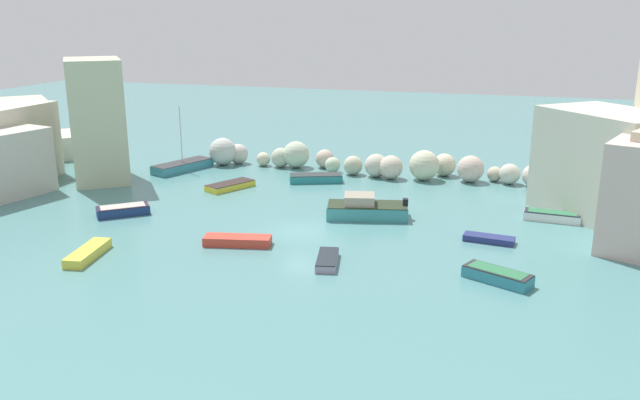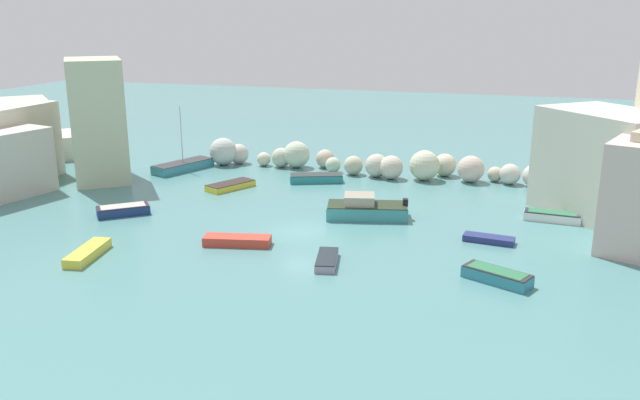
# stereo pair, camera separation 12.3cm
# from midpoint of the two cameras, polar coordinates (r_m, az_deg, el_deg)

# --- Properties ---
(cove_water) EXTENTS (160.00, 160.00, 0.00)m
(cove_water) POSITION_cam_midpoint_polar(r_m,az_deg,el_deg) (43.31, -1.57, -2.75)
(cove_water) COLOR slate
(cove_water) RESTS_ON ground
(cliff_headland_left) EXTENTS (19.59, 23.36, 10.26)m
(cliff_headland_left) POSITION_cam_midpoint_polar(r_m,az_deg,el_deg) (62.78, -24.67, 4.71)
(cliff_headland_left) COLOR #BAB0AA
(cliff_headland_left) RESTS_ON ground
(rock_breakwater) EXTENTS (32.23, 4.46, 2.58)m
(rock_breakwater) POSITION_cam_midpoint_polar(r_m,az_deg,el_deg) (58.24, 5.30, 3.21)
(rock_breakwater) COLOR beige
(rock_breakwater) RESTS_ON ground
(moored_boat_0) EXTENTS (4.31, 2.09, 0.57)m
(moored_boat_0) POSITION_cam_midpoint_polar(r_m,az_deg,el_deg) (41.07, -7.11, -3.51)
(moored_boat_0) COLOR #CA3D2D
(moored_boat_0) RESTS_ON cove_water
(moored_boat_1) EXTENTS (3.21, 1.39, 0.40)m
(moored_boat_1) POSITION_cam_midpoint_polar(r_m,az_deg,el_deg) (42.62, 14.52, -3.30)
(moored_boat_1) COLOR navy
(moored_boat_1) RESTS_ON cove_water
(moored_boat_2) EXTENTS (1.80, 4.15, 0.55)m
(moored_boat_2) POSITION_cam_midpoint_polar(r_m,az_deg,el_deg) (41.09, -19.43, -4.34)
(moored_boat_2) COLOR gold
(moored_boat_2) RESTS_ON cove_water
(moored_boat_3) EXTENTS (3.28, 4.36, 0.51)m
(moored_boat_3) POSITION_cam_midpoint_polar(r_m,az_deg,el_deg) (54.21, -7.71, 1.26)
(moored_boat_3) COLOR gold
(moored_boat_3) RESTS_ON cove_water
(moored_boat_4) EXTENTS (1.74, 3.29, 0.48)m
(moored_boat_4) POSITION_cam_midpoint_polar(r_m,az_deg,el_deg) (37.77, 0.69, -5.23)
(moored_boat_4) COLOR #95869C
(moored_boat_4) RESTS_ON cove_water
(moored_boat_5) EXTENTS (6.00, 3.61, 1.67)m
(moored_boat_5) POSITION_cam_midpoint_polar(r_m,az_deg,el_deg) (46.11, 4.08, -0.77)
(moored_boat_5) COLOR teal
(moored_boat_5) RESTS_ON cove_water
(moored_boat_6) EXTENTS (3.83, 1.49, 0.65)m
(moored_boat_6) POSITION_cam_midpoint_polar(r_m,az_deg,el_deg) (48.13, 19.57, -1.34)
(moored_boat_6) COLOR silver
(moored_boat_6) RESTS_ON cove_water
(moored_boat_7) EXTENTS (3.89, 6.17, 5.90)m
(moored_boat_7) POSITION_cam_midpoint_polar(r_m,az_deg,el_deg) (61.15, -11.74, 2.91)
(moored_boat_7) COLOR teal
(moored_boat_7) RESTS_ON cove_water
(moored_boat_8) EXTENTS (3.85, 2.69, 0.69)m
(moored_boat_8) POSITION_cam_midpoint_polar(r_m,az_deg,el_deg) (36.54, 15.20, -6.37)
(moored_boat_8) COLOR teal
(moored_boat_8) RESTS_ON cove_water
(moored_boat_9) EXTENTS (4.70, 3.07, 0.68)m
(moored_boat_9) POSITION_cam_midpoint_polar(r_m,az_deg,el_deg) (55.78, -0.28, 1.92)
(moored_boat_9) COLOR teal
(moored_boat_9) RESTS_ON cove_water
(moored_boat_10) EXTENTS (3.71, 3.43, 0.69)m
(moored_boat_10) POSITION_cam_midpoint_polar(r_m,az_deg,el_deg) (48.75, -16.65, -0.84)
(moored_boat_10) COLOR navy
(moored_boat_10) RESTS_ON cove_water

